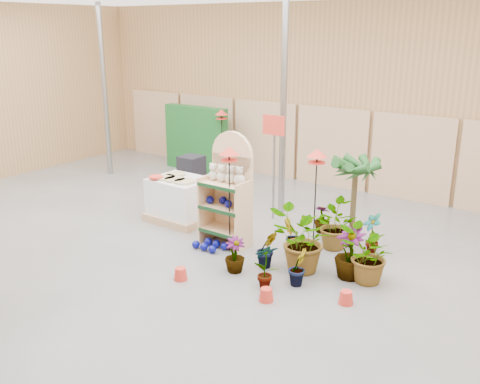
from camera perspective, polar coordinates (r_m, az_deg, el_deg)
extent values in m
cube|color=slate|center=(9.22, -6.98, -8.20)|extent=(15.00, 12.00, 0.10)
cube|color=#A3784A|center=(13.52, 10.26, 9.98)|extent=(15.00, 0.10, 4.50)
cylinder|color=gray|center=(14.82, -14.26, 10.34)|extent=(0.14, 0.14, 4.50)
cylinder|color=gray|center=(11.28, 4.66, 8.81)|extent=(0.14, 0.14, 4.50)
cube|color=tan|center=(17.01, -8.90, 7.21)|extent=(1.90, 0.06, 2.00)
cube|color=tan|center=(15.70, -3.58, 6.57)|extent=(1.90, 0.06, 2.00)
cube|color=tan|center=(14.56, 2.62, 5.74)|extent=(1.90, 0.06, 2.00)
cube|color=tan|center=(13.61, 9.75, 4.71)|extent=(1.90, 0.06, 2.00)
cube|color=tan|center=(12.91, 17.77, 3.45)|extent=(1.90, 0.06, 2.00)
cube|color=#DFB384|center=(9.91, -0.80, -0.74)|extent=(0.88, 0.10, 1.67)
cylinder|color=#DFB384|center=(9.68, -0.83, 3.96)|extent=(0.88, 0.10, 0.88)
cube|color=#DFB384|center=(9.90, -1.66, -4.08)|extent=(0.85, 0.51, 0.04)
cube|color=#0F3819|center=(9.71, -2.52, -4.50)|extent=(0.84, 0.05, 0.06)
cube|color=#DFB384|center=(9.74, -1.68, -1.66)|extent=(0.85, 0.51, 0.04)
cube|color=#0F3819|center=(9.56, -2.56, -2.05)|extent=(0.84, 0.05, 0.06)
cube|color=#DFB384|center=(9.61, -1.70, 0.83)|extent=(0.85, 0.51, 0.04)
cube|color=#0F3819|center=(9.42, -2.59, 0.48)|extent=(0.84, 0.05, 0.06)
cube|color=#DFB384|center=(10.02, -3.61, -1.74)|extent=(0.05, 0.49, 1.27)
cube|color=#DFB384|center=(9.54, 0.35, -2.69)|extent=(0.05, 0.49, 1.27)
sphere|color=beige|center=(9.80, -2.88, 1.79)|extent=(0.18, 0.18, 0.18)
sphere|color=beige|center=(9.76, -2.89, 2.62)|extent=(0.14, 0.14, 0.14)
sphere|color=beige|center=(9.68, -1.97, 1.64)|extent=(0.19, 0.19, 0.19)
sphere|color=beige|center=(9.64, -1.97, 2.51)|extent=(0.14, 0.14, 0.14)
sphere|color=beige|center=(9.57, -1.03, 1.49)|extent=(0.20, 0.20, 0.20)
sphere|color=beige|center=(9.53, -1.03, 2.40)|extent=(0.14, 0.14, 0.14)
sphere|color=beige|center=(9.46, -0.07, 1.34)|extent=(0.21, 0.21, 0.21)
sphere|color=beige|center=(9.41, -0.07, 2.28)|extent=(0.14, 0.14, 0.14)
sphere|color=#090C76|center=(9.88, -3.21, -0.84)|extent=(0.15, 0.15, 0.15)
sphere|color=#090C76|center=(9.85, -1.83, -0.88)|extent=(0.15, 0.15, 0.15)
sphere|color=#090C76|center=(9.64, -1.26, -1.28)|extent=(0.15, 0.15, 0.15)
sphere|color=#090C76|center=(9.62, 0.16, -1.33)|extent=(0.15, 0.15, 0.15)
sphere|color=#090C76|center=(9.85, -4.73, -5.61)|extent=(0.15, 0.15, 0.15)
sphere|color=#090C76|center=(9.97, -3.42, -5.30)|extent=(0.15, 0.15, 0.15)
sphere|color=#090C76|center=(9.74, -3.85, -5.87)|extent=(0.15, 0.15, 0.15)
sphere|color=#090C76|center=(9.86, -2.54, -5.55)|extent=(0.15, 0.15, 0.15)
sphere|color=#090C76|center=(9.63, -2.96, -6.13)|extent=(0.15, 0.15, 0.15)
sphere|color=#090C76|center=(9.75, -1.64, -5.81)|extent=(0.15, 0.15, 0.15)
cube|color=tan|center=(11.29, -6.29, -2.60)|extent=(1.30, 1.09, 0.16)
cube|color=white|center=(11.15, -6.36, -0.42)|extent=(1.19, 0.98, 0.74)
cylinder|color=tan|center=(11.10, -8.00, 1.55)|extent=(0.42, 0.42, 0.04)
cylinder|color=tan|center=(10.93, -6.98, 1.34)|extent=(0.42, 0.42, 0.04)
cylinder|color=tan|center=(10.76, -5.93, 1.12)|extent=(0.42, 0.42, 0.04)
cylinder|color=tan|center=(11.32, -6.90, 1.90)|extent=(0.42, 0.42, 0.04)
cube|color=black|center=(12.74, -5.14, 0.55)|extent=(0.50, 0.50, 0.50)
cube|color=black|center=(12.61, -5.20, 2.72)|extent=(0.50, 0.50, 0.50)
cube|color=black|center=(12.93, -6.15, 0.76)|extent=(0.50, 0.50, 0.50)
cube|color=#165820|center=(15.05, -4.69, 5.69)|extent=(2.00, 0.30, 1.80)
cylinder|color=gray|center=(11.04, 3.64, 2.55)|extent=(0.05, 0.05, 2.20)
cube|color=red|center=(10.81, 3.61, 7.13)|extent=(0.50, 0.03, 0.40)
cylinder|color=black|center=(9.44, -1.13, -1.58)|extent=(0.02, 0.02, 1.69)
cylinder|color=red|center=(9.20, -1.16, 3.41)|extent=(0.30, 0.30, 0.02)
cone|color=red|center=(9.17, -1.17, 4.44)|extent=(0.34, 0.34, 0.14)
cylinder|color=black|center=(9.44, 7.97, -1.80)|extent=(0.02, 0.02, 1.67)
cylinder|color=red|center=(9.20, 8.19, 3.13)|extent=(0.30, 0.30, 0.02)
cone|color=red|center=(9.17, 8.23, 4.16)|extent=(0.34, 0.34, 0.14)
cylinder|color=black|center=(14.20, -1.94, 4.64)|extent=(0.02, 0.02, 1.60)
cylinder|color=red|center=(14.04, -1.97, 7.83)|extent=(0.30, 0.30, 0.02)
cone|color=red|center=(14.02, -1.98, 8.52)|extent=(0.34, 0.34, 0.14)
cylinder|color=#4E3F24|center=(9.88, 11.96, -1.89)|extent=(0.10, 0.10, 1.43)
imported|color=#1A4B1C|center=(9.01, 2.90, -6.06)|extent=(0.45, 0.46, 0.66)
imported|color=#1A4B1C|center=(8.78, 6.62, -5.22)|extent=(1.13, 1.21, 1.10)
imported|color=#1A4B1C|center=(8.75, 11.64, -6.42)|extent=(0.56, 0.56, 0.86)
imported|color=#1A4B1C|center=(9.80, 13.90, -4.29)|extent=(0.48, 0.46, 0.75)
imported|color=#1A4B1C|center=(9.51, 5.64, -4.74)|extent=(0.41, 0.46, 0.69)
imported|color=#1A4B1C|center=(9.87, 9.86, -3.46)|extent=(1.06, 1.04, 0.89)
imported|color=#1A4B1C|center=(8.84, -0.56, -6.73)|extent=(0.47, 0.47, 0.59)
imported|color=#1A4B1C|center=(8.29, 2.75, -7.84)|extent=(0.44, 0.48, 0.75)
imported|color=#1A4B1C|center=(8.46, 6.18, -7.96)|extent=(0.27, 0.33, 0.60)
imported|color=#1A4B1C|center=(8.63, 13.43, -6.65)|extent=(1.06, 1.09, 0.93)
imported|color=#1A4B1C|center=(10.63, 8.77, -2.83)|extent=(0.35, 0.35, 0.56)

